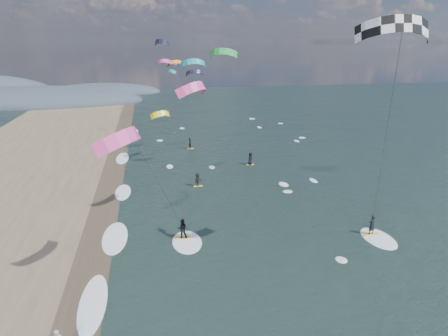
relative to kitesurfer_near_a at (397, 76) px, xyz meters
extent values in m
cube|color=#382D23|center=(-21.30, 4.09, -14.65)|extent=(3.00, 240.00, 0.00)
ellipsoid|color=#3D4756|center=(-49.30, 94.09, -14.66)|extent=(64.00, 24.00, 10.00)
ellipsoid|color=#3D4756|center=(-31.30, 114.09, -14.66)|extent=(40.00, 18.00, 7.00)
cube|color=gold|center=(3.24, 5.01, -14.62)|extent=(1.51, 0.45, 0.06)
imported|color=black|center=(3.24, 5.01, -13.66)|extent=(0.77, 0.60, 1.86)
ellipsoid|color=white|center=(3.54, 4.21, -14.66)|extent=(2.60, 4.20, 0.12)
cylinder|color=black|center=(1.24, 2.01, -5.08)|extent=(0.02, 0.02, 18.05)
cube|color=gold|center=(-13.76, 7.79, -14.62)|extent=(1.43, 0.44, 0.07)
imported|color=black|center=(-13.76, 7.79, -13.69)|extent=(0.99, 0.83, 1.81)
ellipsoid|color=white|center=(-13.46, 6.99, -14.66)|extent=(2.60, 4.20, 0.12)
cylinder|color=black|center=(-15.51, 4.79, -8.43)|extent=(0.02, 0.02, 12.06)
cube|color=gold|center=(-10.69, 20.22, -14.63)|extent=(1.10, 0.35, 0.05)
imported|color=black|center=(-10.69, 20.22, -13.77)|extent=(1.20, 1.20, 1.66)
cube|color=gold|center=(-2.15, 27.19, -14.63)|extent=(1.10, 0.35, 0.05)
imported|color=black|center=(-2.15, 27.19, -13.72)|extent=(1.03, 0.97, 1.78)
cube|color=gold|center=(-9.67, 37.35, -14.63)|extent=(1.10, 0.35, 0.05)
imported|color=black|center=(-9.67, 37.35, -13.70)|extent=(0.73, 0.79, 1.81)
ellipsoid|color=white|center=(-20.10, 0.09, -14.66)|extent=(2.40, 5.40, 0.11)
ellipsoid|color=white|center=(-20.10, 9.09, -14.66)|extent=(2.40, 5.40, 0.11)
ellipsoid|color=white|center=(-20.10, 20.09, -14.66)|extent=(2.40, 5.40, 0.11)
ellipsoid|color=white|center=(-20.10, 34.09, -14.66)|extent=(2.40, 5.40, 0.11)
ellipsoid|color=white|center=(-20.10, 52.09, -14.66)|extent=(2.40, 5.40, 0.11)
camera|label=1|loc=(-16.07, -22.31, 2.11)|focal=30.00mm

